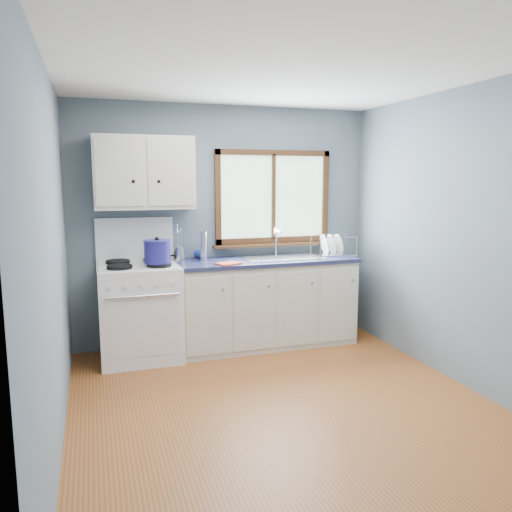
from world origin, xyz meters
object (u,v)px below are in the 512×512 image
object	(u,v)px
sink	(282,264)
stockpot	(157,251)
base_cabinets	(266,306)
thermos	(203,246)
gas_range	(140,309)
dish_rack	(332,249)
utensil_crock	(179,254)
skillet	(157,256)

from	to	relation	value
sink	stockpot	size ratio (longest dim) A/B	3.05
base_cabinets	thermos	xyz separation A→B (m)	(-0.64, 0.08, 0.66)
gas_range	dish_rack	xyz separation A→B (m)	(2.10, 0.07, 0.49)
base_cabinets	stockpot	bearing A→B (deg)	-172.10
sink	dish_rack	distance (m)	0.62
gas_range	utensil_crock	world-z (taller)	gas_range
sink	dish_rack	bearing A→B (deg)	4.86
gas_range	sink	size ratio (longest dim) A/B	1.62
base_cabinets	stockpot	size ratio (longest dim) A/B	6.72
dish_rack	utensil_crock	bearing A→B (deg)	-177.73
base_cabinets	utensil_crock	size ratio (longest dim) A/B	5.00
gas_range	base_cabinets	bearing A→B (deg)	0.82
base_cabinets	skillet	world-z (taller)	skillet
sink	utensil_crock	xyz separation A→B (m)	(-1.06, 0.13, 0.14)
gas_range	skillet	distance (m)	0.55
stockpot	dish_rack	bearing A→B (deg)	6.20
base_cabinets	sink	world-z (taller)	sink
skillet	dish_rack	world-z (taller)	dish_rack
skillet	utensil_crock	xyz separation A→B (m)	(0.22, -0.01, 0.01)
stockpot	utensil_crock	distance (m)	0.39
stockpot	utensil_crock	world-z (taller)	utensil_crock
skillet	stockpot	xyz separation A→B (m)	(-0.03, -0.30, 0.09)
skillet	utensil_crock	size ratio (longest dim) A/B	0.96
stockpot	dish_rack	world-z (taller)	stockpot
base_cabinets	utensil_crock	distance (m)	1.07
sink	dish_rack	size ratio (longest dim) A/B	1.82
stockpot	dish_rack	distance (m)	1.94
utensil_crock	thermos	distance (m)	0.25
utensil_crock	dish_rack	size ratio (longest dim) A/B	0.80
base_cabinets	skillet	xyz separation A→B (m)	(-1.10, 0.14, 0.57)
skillet	dish_rack	distance (m)	1.90
base_cabinets	thermos	bearing A→B (deg)	172.56
stockpot	skillet	bearing A→B (deg)	83.34
utensil_crock	thermos	bearing A→B (deg)	-10.83
stockpot	thermos	size ratio (longest dim) A/B	0.93
sink	skillet	bearing A→B (deg)	173.80
thermos	dish_rack	bearing A→B (deg)	-1.30
base_cabinets	utensil_crock	bearing A→B (deg)	171.63
base_cabinets	thermos	size ratio (longest dim) A/B	6.23
sink	utensil_crock	world-z (taller)	utensil_crock
sink	skillet	world-z (taller)	sink
base_cabinets	thermos	world-z (taller)	thermos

